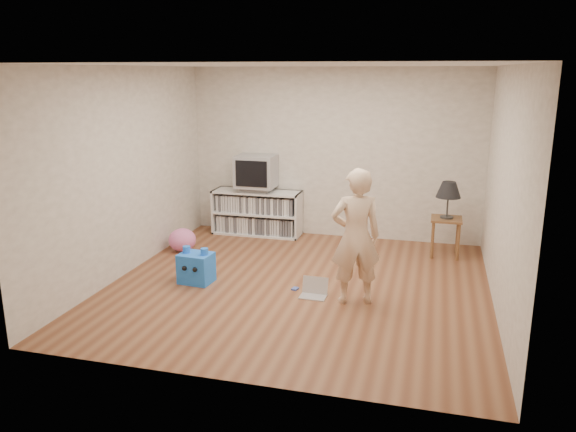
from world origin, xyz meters
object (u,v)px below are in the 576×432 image
at_px(dvd_deck, 257,189).
at_px(side_table, 446,227).
at_px(plush_pink, 182,240).
at_px(table_lamp, 449,191).
at_px(plush_blue, 196,267).
at_px(laptop, 314,291).
at_px(media_unit, 257,212).
at_px(person, 356,237).
at_px(crt_tv, 257,171).

xyz_separation_m(dvd_deck, side_table, (2.89, -0.37, -0.32)).
bearing_deg(dvd_deck, side_table, -7.29).
height_order(dvd_deck, plush_pink, dvd_deck).
xyz_separation_m(side_table, plush_pink, (-3.67, -0.76, -0.25)).
relative_size(table_lamp, plush_blue, 1.14).
distance_m(table_lamp, laptop, 2.56).
xyz_separation_m(media_unit, person, (1.90, -2.35, 0.42)).
relative_size(table_lamp, plush_pink, 1.31).
bearing_deg(table_lamp, dvd_deck, 172.71).
relative_size(dvd_deck, plush_pink, 1.15).
bearing_deg(media_unit, table_lamp, -7.59).
height_order(crt_tv, plush_pink, crt_tv).
xyz_separation_m(media_unit, side_table, (2.89, -0.39, 0.07)).
height_order(plush_blue, plush_pink, plush_blue).
distance_m(person, plush_pink, 3.00).
height_order(side_table, table_lamp, table_lamp).
bearing_deg(plush_blue, table_lamp, 37.09).
distance_m(dvd_deck, table_lamp, 2.92).
bearing_deg(media_unit, dvd_deck, -90.00).
bearing_deg(side_table, table_lamp, 0.00).
xyz_separation_m(crt_tv, person, (1.90, -2.33, -0.25)).
bearing_deg(laptop, dvd_deck, 123.72).
xyz_separation_m(person, plush_pink, (-2.68, 1.20, -0.60)).
bearing_deg(crt_tv, plush_blue, -91.84).
bearing_deg(media_unit, plush_blue, -91.82).
xyz_separation_m(crt_tv, plush_pink, (-0.78, -1.12, -0.85)).
bearing_deg(side_table, plush_pink, -168.37).
xyz_separation_m(person, plush_blue, (-1.97, 0.11, -0.58)).
bearing_deg(plush_blue, plush_pink, 127.80).
bearing_deg(laptop, plush_pink, 154.11).
height_order(crt_tv, side_table, crt_tv).
bearing_deg(side_table, crt_tv, 172.78).
distance_m(crt_tv, plush_pink, 1.61).
distance_m(media_unit, laptop, 2.71).
xyz_separation_m(crt_tv, plush_blue, (-0.07, -2.22, -0.83)).
height_order(crt_tv, plush_blue, crt_tv).
bearing_deg(plush_pink, side_table, 11.63).
distance_m(person, laptop, 0.86).
bearing_deg(side_table, laptop, -127.66).
relative_size(crt_tv, laptop, 1.95).
relative_size(person, plush_blue, 3.40).
xyz_separation_m(media_unit, table_lamp, (2.89, -0.39, 0.59)).
xyz_separation_m(dvd_deck, person, (1.90, -2.33, 0.03)).
relative_size(media_unit, table_lamp, 2.72).
bearing_deg(dvd_deck, laptop, -57.84).
bearing_deg(crt_tv, laptop, -57.80).
bearing_deg(person, laptop, -27.22).
relative_size(media_unit, crt_tv, 2.33).
distance_m(media_unit, dvd_deck, 0.39).
bearing_deg(crt_tv, media_unit, 90.00).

